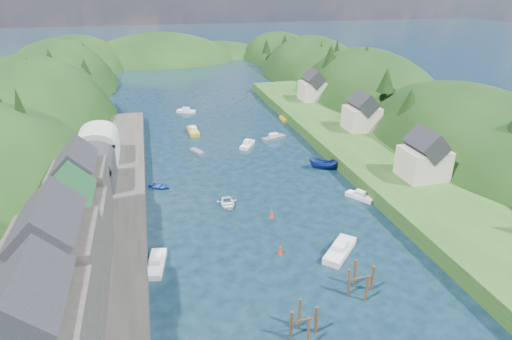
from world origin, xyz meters
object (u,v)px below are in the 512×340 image
object	(u,v)px
piling_cluster_near	(304,324)
channel_buoy_near	(280,250)
channel_buoy_far	(272,214)
piling_cluster_far	(361,282)

from	to	relation	value
piling_cluster_near	channel_buoy_near	bearing A→B (deg)	82.25
channel_buoy_far	channel_buoy_near	bearing A→B (deg)	-99.19
piling_cluster_near	piling_cluster_far	distance (m)	9.63
piling_cluster_near	channel_buoy_far	world-z (taller)	piling_cluster_near
piling_cluster_far	channel_buoy_far	distance (m)	19.39
channel_buoy_far	piling_cluster_near	bearing A→B (deg)	-98.33
piling_cluster_near	channel_buoy_near	xyz separation A→B (m)	(1.90, 13.95, -0.91)
channel_buoy_near	channel_buoy_far	size ratio (longest dim) A/B	1.00
piling_cluster_near	channel_buoy_far	size ratio (longest dim) A/B	3.56
piling_cluster_near	channel_buoy_near	distance (m)	14.11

